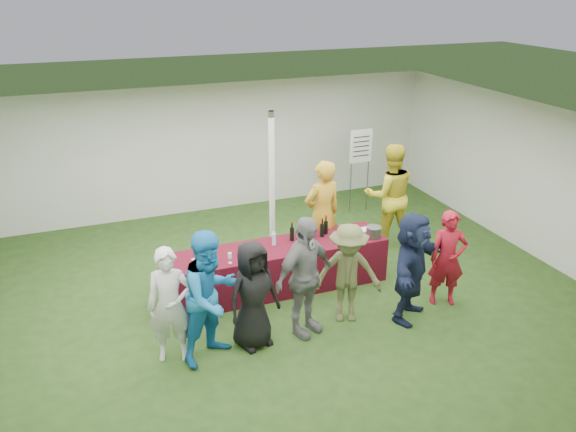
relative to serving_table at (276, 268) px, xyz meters
name	(u,v)px	position (x,y,z in m)	size (l,w,h in m)	color
ground	(268,299)	(-0.24, -0.28, -0.38)	(60.00, 60.00, 0.00)	#284719
tent	(272,190)	(0.26, 0.92, 0.98)	(10.00, 10.00, 10.00)	white
serving_table	(276,268)	(0.00, 0.00, 0.00)	(3.60, 0.80, 0.75)	maroon
wine_bottles	(309,231)	(0.63, 0.14, 0.50)	(0.69, 0.15, 0.32)	black
wine_glasses	(254,252)	(-0.45, -0.26, 0.49)	(2.69, 0.12, 0.16)	silver
water_bottle	(274,239)	(-0.01, 0.08, 0.48)	(0.07, 0.07, 0.23)	silver
bar_towel	(365,230)	(1.60, 0.05, 0.39)	(0.25, 0.18, 0.03)	white
dump_bucket	(374,232)	(1.61, -0.22, 0.46)	(0.25, 0.25, 0.18)	slate
wine_list_sign	(361,152)	(2.76, 2.47, 0.94)	(0.50, 0.03, 1.80)	slate
staff_pourer	(322,214)	(1.02, 0.51, 0.58)	(0.70, 0.46, 1.91)	#BF8B20
staff_back	(389,195)	(2.53, 0.86, 0.60)	(0.94, 0.74, 1.94)	gold
customer_0	(170,306)	(-1.87, -1.20, 0.42)	(0.58, 0.38, 1.60)	silver
customer_1	(212,296)	(-1.36, -1.35, 0.53)	(0.88, 0.69, 1.81)	#1C78BE
customer_2	(253,295)	(-0.79, -1.29, 0.39)	(0.75, 0.49, 1.54)	black
customer_3	(304,277)	(-0.05, -1.27, 0.51)	(1.04, 0.43, 1.77)	slate
customer_4	(348,274)	(0.66, -1.19, 0.38)	(0.98, 0.56, 1.52)	brown
customer_5	(411,267)	(1.54, -1.46, 0.46)	(1.55, 0.49, 1.67)	#171F3B
customer_6	(448,259)	(2.28, -1.31, 0.38)	(0.55, 0.36, 1.52)	maroon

